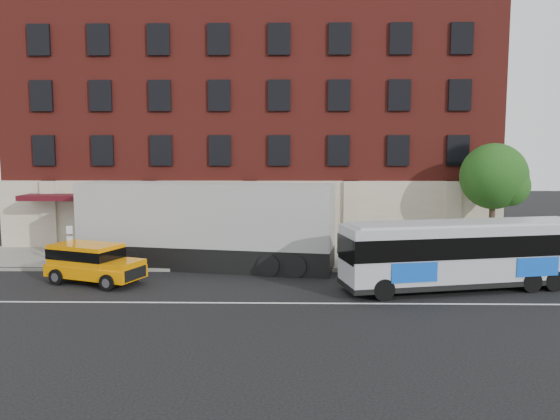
{
  "coord_description": "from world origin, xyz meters",
  "views": [
    {
      "loc": [
        2.37,
        -19.96,
        5.95
      ],
      "look_at": [
        1.91,
        5.5,
        3.12
      ],
      "focal_mm": 34.45,
      "sensor_mm": 36.0,
      "label": 1
    }
  ],
  "objects_px": {
    "sign_pole": "(71,241)",
    "street_tree": "(494,179)",
    "city_bus": "(466,252)",
    "shipping_container": "(205,226)",
    "yellow_suv": "(91,261)"
  },
  "relations": [
    {
      "from": "shipping_container",
      "to": "city_bus",
      "type": "bearing_deg",
      "value": -19.18
    },
    {
      "from": "street_tree",
      "to": "city_bus",
      "type": "height_order",
      "value": "street_tree"
    },
    {
      "from": "city_bus",
      "to": "street_tree",
      "type": "bearing_deg",
      "value": 61.55
    },
    {
      "from": "sign_pole",
      "to": "shipping_container",
      "type": "distance_m",
      "value": 6.67
    },
    {
      "from": "sign_pole",
      "to": "city_bus",
      "type": "bearing_deg",
      "value": -10.33
    },
    {
      "from": "city_bus",
      "to": "shipping_container",
      "type": "relative_size",
      "value": 0.83
    },
    {
      "from": "street_tree",
      "to": "shipping_container",
      "type": "height_order",
      "value": "street_tree"
    },
    {
      "from": "yellow_suv",
      "to": "shipping_container",
      "type": "bearing_deg",
      "value": 35.33
    },
    {
      "from": "sign_pole",
      "to": "street_tree",
      "type": "distance_m",
      "value": 22.49
    },
    {
      "from": "shipping_container",
      "to": "yellow_suv",
      "type": "bearing_deg",
      "value": -144.67
    },
    {
      "from": "sign_pole",
      "to": "street_tree",
      "type": "relative_size",
      "value": 0.4
    },
    {
      "from": "street_tree",
      "to": "shipping_container",
      "type": "xyz_separation_m",
      "value": [
        -15.45,
        -2.58,
        -2.28
      ]
    },
    {
      "from": "street_tree",
      "to": "city_bus",
      "type": "relative_size",
      "value": 0.56
    },
    {
      "from": "sign_pole",
      "to": "city_bus",
      "type": "height_order",
      "value": "city_bus"
    },
    {
      "from": "yellow_suv",
      "to": "sign_pole",
      "type": "bearing_deg",
      "value": 127.61
    }
  ]
}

